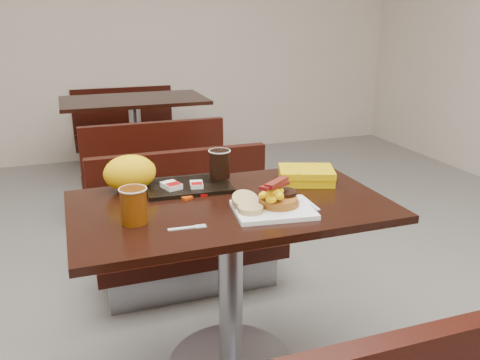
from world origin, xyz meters
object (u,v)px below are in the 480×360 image
object	(u,v)px
platter	(273,210)
knife	(309,202)
bench_far_s	(150,165)
pancake_stack	(279,201)
tray	(188,186)
coffee_cup_far	(220,164)
clamshell	(306,175)
bench_near_n	(189,226)
fork	(182,228)
table_far	(136,142)
coffee_cup_near	(134,206)
paper_bag	(130,173)
table_near	(231,289)
bench_far_n	(126,127)
hashbrown_sleeve_left	(171,186)
hashbrown_sleeve_right	(197,185)

from	to	relation	value
platter	knife	world-z (taller)	platter
bench_far_s	platter	bearing A→B (deg)	-86.65
pancake_stack	tray	xyz separation A→B (m)	(-0.26, 0.34, -0.02)
coffee_cup_far	clamshell	bearing A→B (deg)	-21.64
bench_near_n	fork	distance (m)	0.99
bench_far_s	table_far	bearing A→B (deg)	90.00
coffee_cup_far	pancake_stack	bearing A→B (deg)	-73.92
coffee_cup_near	bench_far_s	bearing A→B (deg)	79.32
knife	coffee_cup_far	xyz separation A→B (m)	(-0.25, 0.36, 0.07)
bench_near_n	coffee_cup_far	world-z (taller)	coffee_cup_far
knife	paper_bag	xyz separation A→B (m)	(-0.62, 0.37, 0.07)
bench_far_s	fork	bearing A→B (deg)	-96.34
platter	clamshell	xyz separation A→B (m)	(0.27, 0.27, 0.02)
table_near	bench_far_n	world-z (taller)	table_near
bench_near_n	clamshell	distance (m)	0.81
bench_far_n	coffee_cup_near	size ratio (longest dim) A/B	7.93
tray	hashbrown_sleeve_left	size ratio (longest dim) A/B	4.25
bench_near_n	table_far	distance (m)	1.90
paper_bag	bench_near_n	bearing A→B (deg)	51.69
pancake_stack	hashbrown_sleeve_left	distance (m)	0.46
bench_far_s	hashbrown_sleeve_right	size ratio (longest dim) A/B	14.70
bench_near_n	coffee_cup_near	xyz separation A→B (m)	(-0.37, -0.77, 0.45)
table_near	hashbrown_sleeve_left	distance (m)	0.48
table_far	bench_far_n	world-z (taller)	table_far
knife	table_far	bearing A→B (deg)	-171.71
bench_near_n	bench_far_s	distance (m)	1.20
coffee_cup_near	clamshell	xyz separation A→B (m)	(0.76, 0.20, -0.03)
bench_far_n	knife	distance (m)	3.44
bench_far_s	pancake_stack	world-z (taller)	pancake_stack
coffee_cup_near	coffee_cup_far	bearing A→B (deg)	39.12
fork	coffee_cup_far	distance (m)	0.52
platter	bench_far_s	bearing A→B (deg)	100.81
bench_far_n	coffee_cup_far	bearing A→B (deg)	-89.24
bench_far_n	hashbrown_sleeve_right	xyz separation A→B (m)	(-0.09, -3.12, 0.42)
bench_near_n	coffee_cup_far	xyz separation A→B (m)	(0.04, -0.44, 0.47)
bench_far_s	coffee_cup_near	xyz separation A→B (m)	(-0.37, -1.97, 0.45)
bench_far_s	tray	size ratio (longest dim) A/B	2.88
table_far	bench_near_n	bearing A→B (deg)	-90.00
knife	clamshell	size ratio (longest dim) A/B	0.72
coffee_cup_near	fork	bearing A→B (deg)	-36.65
platter	fork	world-z (taller)	platter
table_far	bench_far_s	distance (m)	0.70
bench_far_n	clamshell	xyz separation A→B (m)	(0.38, -3.18, 0.42)
table_near	pancake_stack	distance (m)	0.45
bench_near_n	bench_far_n	bearing A→B (deg)	90.00
table_far	coffee_cup_far	xyz separation A→B (m)	(0.04, -2.34, 0.45)
coffee_cup_near	paper_bag	size ratio (longest dim) A/B	0.59
bench_far_n	tray	bearing A→B (deg)	-92.08
tray	coffee_cup_far	world-z (taller)	coffee_cup_far
hashbrown_sleeve_left	fork	bearing A→B (deg)	-114.67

